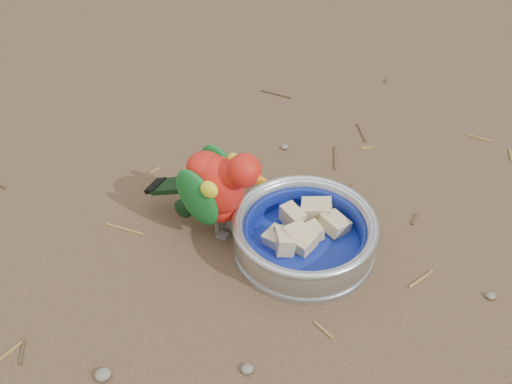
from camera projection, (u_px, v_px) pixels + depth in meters
name	position (u px, v px, depth m)	size (l,w,h in m)	color
ground	(310.00, 247.00, 0.86)	(60.00, 60.00, 0.00)	brown
food_bowl	(304.00, 246.00, 0.85)	(0.21, 0.21, 0.02)	#B2B2BA
bowl_wall	(305.00, 232.00, 0.83)	(0.21, 0.21, 0.04)	#B2B2BA
fruit_wedges	(304.00, 235.00, 0.84)	(0.13, 0.13, 0.03)	#D3B886
lory_parrot	(217.00, 192.00, 0.84)	(0.09, 0.19, 0.15)	red
ground_debris	(297.00, 243.00, 0.86)	(0.90, 0.80, 0.01)	olive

